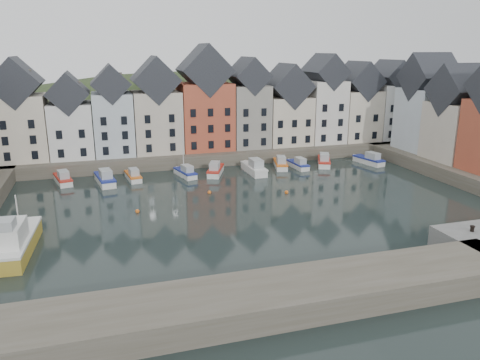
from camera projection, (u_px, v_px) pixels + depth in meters
name	position (u px, v px, depth m)	size (l,w,h in m)	color
ground	(256.00, 209.00, 56.97)	(260.00, 260.00, 0.00)	black
far_quay	(203.00, 151.00, 84.36)	(90.00, 16.00, 2.00)	#4D483B
near_wall	(223.00, 306.00, 33.64)	(50.00, 6.00, 2.00)	#4D483B
hillside	(182.00, 206.00, 113.46)	(153.60, 70.40, 64.00)	#26341A
far_terrace	(223.00, 108.00, 81.28)	(72.37, 8.16, 17.78)	beige
right_terrace	(461.00, 116.00, 72.00)	(8.30, 24.25, 16.36)	silver
mooring_buoys	(214.00, 198.00, 60.74)	(20.50, 5.50, 0.50)	orange
boat_a	(63.00, 179.00, 67.76)	(3.11, 6.10, 2.24)	silver
boat_b	(105.00, 179.00, 67.48)	(3.07, 6.86, 2.54)	silver
boat_c	(133.00, 176.00, 69.57)	(2.33, 5.53, 2.06)	silver
boat_d	(186.00, 172.00, 71.40)	(2.91, 5.71, 10.45)	silver
boat_e	(215.00, 170.00, 72.59)	(4.05, 6.35, 2.34)	silver
boat_f	(254.00, 168.00, 73.35)	(2.35, 7.04, 2.68)	silver
boat_g	(281.00, 164.00, 76.68)	(3.31, 6.18, 2.27)	silver
boat_h	(298.00, 164.00, 76.52)	(2.02, 5.44, 2.05)	silver
boat_i	(324.00, 161.00, 78.32)	(4.36, 6.48, 2.40)	silver
boat_j	(369.00, 160.00, 79.31)	(3.13, 6.27, 2.31)	silver
large_vessel	(15.00, 242.00, 44.09)	(3.54, 10.73, 5.50)	#B0952F
mooring_bollard	(472.00, 228.00, 44.66)	(0.48, 0.48, 0.56)	black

